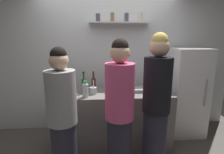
{
  "coord_description": "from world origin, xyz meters",
  "views": [
    {
      "loc": [
        -0.16,
        -2.1,
        1.74
      ],
      "look_at": [
        0.04,
        0.54,
        1.16
      ],
      "focal_mm": 28.4,
      "sensor_mm": 36.0,
      "label": 1
    }
  ],
  "objects_px": {
    "baking_pan": "(139,90)",
    "water_bottle_plastic": "(85,90)",
    "person_pink_top": "(119,114)",
    "wine_bottle_dark_glass": "(160,84)",
    "person_blonde": "(156,107)",
    "person_grey_hoodie": "(63,120)",
    "refrigerator": "(186,92)",
    "wine_bottle_amber_glass": "(94,83)",
    "utensil_holder": "(93,91)",
    "wine_bottle_green_glass": "(84,85)"
  },
  "relations": [
    {
      "from": "baking_pan",
      "to": "water_bottle_plastic",
      "type": "relative_size",
      "value": 1.41
    },
    {
      "from": "water_bottle_plastic",
      "to": "wine_bottle_dark_glass",
      "type": "bearing_deg",
      "value": 11.96
    },
    {
      "from": "baking_pan",
      "to": "wine_bottle_green_glass",
      "type": "height_order",
      "value": "wine_bottle_green_glass"
    },
    {
      "from": "baking_pan",
      "to": "person_pink_top",
      "type": "height_order",
      "value": "person_pink_top"
    },
    {
      "from": "utensil_holder",
      "to": "person_pink_top",
      "type": "xyz_separation_m",
      "value": [
        0.32,
        -0.67,
        -0.09
      ]
    },
    {
      "from": "wine_bottle_dark_glass",
      "to": "wine_bottle_green_glass",
      "type": "distance_m",
      "value": 1.22
    },
    {
      "from": "baking_pan",
      "to": "wine_bottle_dark_glass",
      "type": "xyz_separation_m",
      "value": [
        0.36,
        0.02,
        0.09
      ]
    },
    {
      "from": "person_blonde",
      "to": "wine_bottle_dark_glass",
      "type": "bearing_deg",
      "value": 38.06
    },
    {
      "from": "wine_bottle_dark_glass",
      "to": "wine_bottle_amber_glass",
      "type": "xyz_separation_m",
      "value": [
        -1.08,
        0.16,
        -0.0
      ]
    },
    {
      "from": "utensil_holder",
      "to": "baking_pan",
      "type": "bearing_deg",
      "value": 7.52
    },
    {
      "from": "refrigerator",
      "to": "person_grey_hoodie",
      "type": "height_order",
      "value": "person_grey_hoodie"
    },
    {
      "from": "refrigerator",
      "to": "wine_bottle_amber_glass",
      "type": "distance_m",
      "value": 1.68
    },
    {
      "from": "baking_pan",
      "to": "wine_bottle_dark_glass",
      "type": "height_order",
      "value": "wine_bottle_dark_glass"
    },
    {
      "from": "refrigerator",
      "to": "water_bottle_plastic",
      "type": "bearing_deg",
      "value": -164.41
    },
    {
      "from": "person_pink_top",
      "to": "wine_bottle_dark_glass",
      "type": "bearing_deg",
      "value": -174.56
    },
    {
      "from": "baking_pan",
      "to": "wine_bottle_dark_glass",
      "type": "relative_size",
      "value": 1.13
    },
    {
      "from": "wine_bottle_amber_glass",
      "to": "refrigerator",
      "type": "bearing_deg",
      "value": 2.94
    },
    {
      "from": "refrigerator",
      "to": "person_pink_top",
      "type": "relative_size",
      "value": 0.9
    },
    {
      "from": "wine_bottle_green_glass",
      "to": "person_grey_hoodie",
      "type": "xyz_separation_m",
      "value": [
        -0.2,
        -0.72,
        -0.21
      ]
    },
    {
      "from": "baking_pan",
      "to": "person_grey_hoodie",
      "type": "distance_m",
      "value": 1.31
    },
    {
      "from": "wine_bottle_green_glass",
      "to": "wine_bottle_amber_glass",
      "type": "xyz_separation_m",
      "value": [
        0.14,
        0.21,
        -0.02
      ]
    },
    {
      "from": "person_pink_top",
      "to": "utensil_holder",
      "type": "bearing_deg",
      "value": -104.93
    },
    {
      "from": "utensil_holder",
      "to": "wine_bottle_amber_glass",
      "type": "distance_m",
      "value": 0.27
    },
    {
      "from": "water_bottle_plastic",
      "to": "person_blonde",
      "type": "height_order",
      "value": "person_blonde"
    },
    {
      "from": "refrigerator",
      "to": "wine_bottle_green_glass",
      "type": "xyz_separation_m",
      "value": [
        -1.81,
        -0.3,
        0.25
      ]
    },
    {
      "from": "person_pink_top",
      "to": "refrigerator",
      "type": "bearing_deg",
      "value": 176.85
    },
    {
      "from": "refrigerator",
      "to": "wine_bottle_green_glass",
      "type": "bearing_deg",
      "value": -170.7
    },
    {
      "from": "wine_bottle_dark_glass",
      "to": "person_blonde",
      "type": "distance_m",
      "value": 0.76
    },
    {
      "from": "utensil_holder",
      "to": "wine_bottle_green_glass",
      "type": "height_order",
      "value": "wine_bottle_green_glass"
    },
    {
      "from": "wine_bottle_green_glass",
      "to": "utensil_holder",
      "type": "bearing_deg",
      "value": -22.28
    },
    {
      "from": "wine_bottle_dark_glass",
      "to": "person_blonde",
      "type": "xyz_separation_m",
      "value": [
        -0.29,
        -0.7,
        -0.11
      ]
    },
    {
      "from": "water_bottle_plastic",
      "to": "person_grey_hoodie",
      "type": "height_order",
      "value": "person_grey_hoodie"
    },
    {
      "from": "utensil_holder",
      "to": "person_blonde",
      "type": "distance_m",
      "value": 0.99
    },
    {
      "from": "wine_bottle_green_glass",
      "to": "person_grey_hoodie",
      "type": "bearing_deg",
      "value": -105.1
    },
    {
      "from": "person_blonde",
      "to": "wine_bottle_amber_glass",
      "type": "bearing_deg",
      "value": 103.38
    },
    {
      "from": "wine_bottle_amber_glass",
      "to": "water_bottle_plastic",
      "type": "relative_size",
      "value": 1.24
    },
    {
      "from": "wine_bottle_green_glass",
      "to": "person_blonde",
      "type": "xyz_separation_m",
      "value": [
        0.93,
        -0.65,
        -0.12
      ]
    },
    {
      "from": "person_blonde",
      "to": "person_pink_top",
      "type": "height_order",
      "value": "person_blonde"
    },
    {
      "from": "refrigerator",
      "to": "person_grey_hoodie",
      "type": "relative_size",
      "value": 0.95
    },
    {
      "from": "baking_pan",
      "to": "wine_bottle_amber_glass",
      "type": "xyz_separation_m",
      "value": [
        -0.72,
        0.17,
        0.08
      ]
    },
    {
      "from": "refrigerator",
      "to": "person_pink_top",
      "type": "distance_m",
      "value": 1.69
    },
    {
      "from": "baking_pan",
      "to": "water_bottle_plastic",
      "type": "xyz_separation_m",
      "value": [
        -0.83,
        -0.24,
        0.08
      ]
    },
    {
      "from": "baking_pan",
      "to": "water_bottle_plastic",
      "type": "height_order",
      "value": "water_bottle_plastic"
    },
    {
      "from": "water_bottle_plastic",
      "to": "utensil_holder",
      "type": "bearing_deg",
      "value": 52.57
    },
    {
      "from": "wine_bottle_green_glass",
      "to": "water_bottle_plastic",
      "type": "bearing_deg",
      "value": -80.28
    },
    {
      "from": "person_blonde",
      "to": "person_grey_hoodie",
      "type": "relative_size",
      "value": 1.09
    },
    {
      "from": "utensil_holder",
      "to": "person_pink_top",
      "type": "height_order",
      "value": "person_pink_top"
    },
    {
      "from": "refrigerator",
      "to": "water_bottle_plastic",
      "type": "distance_m",
      "value": 1.85
    },
    {
      "from": "baking_pan",
      "to": "utensil_holder",
      "type": "distance_m",
      "value": 0.73
    },
    {
      "from": "person_blonde",
      "to": "person_grey_hoodie",
      "type": "xyz_separation_m",
      "value": [
        -1.13,
        -0.08,
        -0.09
      ]
    }
  ]
}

